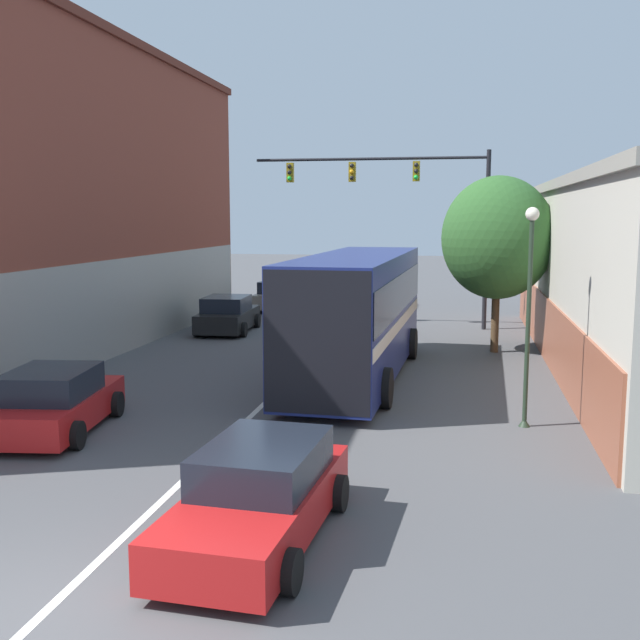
# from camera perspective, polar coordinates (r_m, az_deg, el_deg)

# --- Properties ---
(ground_plane) EXTENTS (160.00, 160.00, 0.00)m
(ground_plane) POSITION_cam_1_polar(r_m,az_deg,el_deg) (9.89, -20.61, -20.46)
(ground_plane) COLOR #4C4C4F
(lane_center_line) EXTENTS (0.14, 39.65, 0.01)m
(lane_center_line) POSITION_cam_1_polar(r_m,az_deg,el_deg) (22.20, -1.81, -4.05)
(lane_center_line) COLOR silver
(lane_center_line) RESTS_ON ground_plane
(building_left_brick) EXTENTS (6.67, 25.50, 10.65)m
(building_left_brick) POSITION_cam_1_polar(r_m,az_deg,el_deg) (27.11, -21.66, 9.13)
(building_left_brick) COLOR brown
(building_left_brick) RESTS_ON ground_plane
(bus) EXTENTS (3.04, 10.49, 3.53)m
(bus) POSITION_cam_1_polar(r_m,az_deg,el_deg) (21.22, 2.85, 0.80)
(bus) COLOR navy
(bus) RESTS_ON ground_plane
(hatchback_foreground) EXTENTS (2.18, 4.46, 1.38)m
(hatchback_foreground) POSITION_cam_1_polar(r_m,az_deg,el_deg) (11.04, -4.65, -13.18)
(hatchback_foreground) COLOR red
(hatchback_foreground) RESTS_ON ground_plane
(parked_car_left_near) EXTENTS (2.15, 4.43, 1.44)m
(parked_car_left_near) POSITION_cam_1_polar(r_m,az_deg,el_deg) (37.16, -3.03, 1.88)
(parked_car_left_near) COLOR slate
(parked_car_left_near) RESTS_ON ground_plane
(parked_car_left_mid) EXTENTS (2.24, 4.14, 1.44)m
(parked_car_left_mid) POSITION_cam_1_polar(r_m,az_deg,el_deg) (30.09, -7.06, 0.37)
(parked_car_left_mid) COLOR black
(parked_car_left_mid) RESTS_ON ground_plane
(parked_car_left_far) EXTENTS (2.44, 4.21, 1.40)m
(parked_car_left_far) POSITION_cam_1_polar(r_m,az_deg,el_deg) (17.11, -19.58, -5.92)
(parked_car_left_far) COLOR red
(parked_car_left_far) RESTS_ON ground_plane
(traffic_signal_gantry) EXTENTS (9.62, 0.36, 7.22)m
(traffic_signal_gantry) POSITION_cam_1_polar(r_m,az_deg,el_deg) (31.09, 6.83, 9.36)
(traffic_signal_gantry) COLOR black
(traffic_signal_gantry) RESTS_ON ground_plane
(street_lamp) EXTENTS (0.29, 0.29, 4.80)m
(street_lamp) POSITION_cam_1_polar(r_m,az_deg,el_deg) (16.78, 15.62, 0.90)
(street_lamp) COLOR #233323
(street_lamp) RESTS_ON ground_plane
(street_tree_near) EXTENTS (3.74, 3.37, 5.94)m
(street_tree_near) POSITION_cam_1_polar(r_m,az_deg,el_deg) (25.84, 13.39, 6.10)
(street_tree_near) COLOR #4C3823
(street_tree_near) RESTS_ON ground_plane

